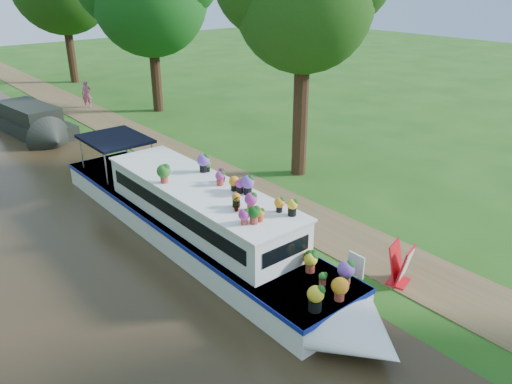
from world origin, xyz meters
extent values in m
plane|color=#1D4C13|center=(0.00, 0.00, 0.00)|extent=(100.00, 100.00, 0.00)
cube|color=#2E2314|center=(-6.00, 0.00, 0.01)|extent=(10.00, 100.00, 0.02)
cube|color=brown|center=(1.20, 0.00, 0.01)|extent=(2.20, 100.00, 0.03)
cube|color=white|center=(-2.25, 1.56, 0.40)|extent=(2.20, 12.00, 0.75)
cube|color=#102094|center=(-2.25, 1.56, 0.71)|extent=(2.24, 12.04, 0.12)
cube|color=white|center=(-2.25, 0.76, 1.29)|extent=(1.80, 7.00, 1.05)
cube|color=white|center=(-2.25, 0.76, 1.85)|extent=(1.90, 7.10, 0.06)
cube|color=black|center=(-1.34, 0.76, 1.37)|extent=(0.03, 6.40, 0.38)
cube|color=black|center=(-3.16, 0.76, 1.37)|extent=(0.03, 6.40, 0.38)
cube|color=black|center=(-2.25, 5.86, 1.92)|extent=(1.90, 2.40, 0.10)
cube|color=white|center=(-1.10, -3.84, 1.07)|extent=(0.04, 0.45, 0.55)
imported|color=#114115|center=(-2.47, -1.22, 2.09)|extent=(0.23, 0.16, 0.41)
imported|color=#114115|center=(-1.67, 0.48, 2.07)|extent=(0.23, 0.23, 0.39)
cylinder|color=black|center=(3.80, 3.00, 2.27)|extent=(0.56, 0.56, 4.55)
sphere|color=#14360D|center=(3.80, 3.00, 6.23)|extent=(4.80, 4.80, 4.80)
cylinder|color=black|center=(4.50, 15.00, 1.92)|extent=(0.56, 0.56, 3.85)
cylinder|color=black|center=(4.00, 26.00, 2.10)|extent=(0.56, 0.56, 4.20)
cube|color=black|center=(-2.40, 15.61, 0.34)|extent=(2.77, 6.62, 0.64)
cube|color=black|center=(-2.40, 15.08, 1.04)|extent=(2.04, 3.91, 0.75)
cube|color=red|center=(0.45, -4.00, 0.05)|extent=(0.68, 0.61, 0.03)
cube|color=red|center=(0.45, -4.13, 0.55)|extent=(0.69, 0.43, 1.03)
cube|color=red|center=(0.45, -3.88, 0.55)|extent=(0.69, 0.43, 1.03)
cube|color=white|center=(0.45, -4.17, 0.60)|extent=(0.53, 0.30, 0.72)
imported|color=#EC618F|center=(1.72, 18.21, 0.78)|extent=(0.65, 0.55, 1.50)
imported|color=#2E7021|center=(-0.60, -1.96, 0.20)|extent=(0.46, 0.44, 0.41)
camera|label=1|loc=(-9.02, -9.80, 7.10)|focal=35.00mm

